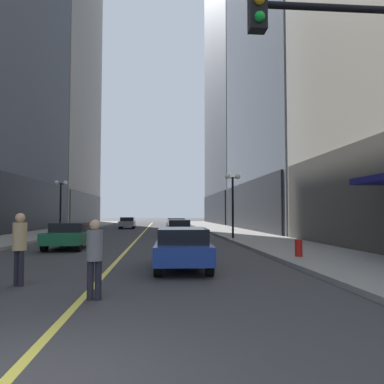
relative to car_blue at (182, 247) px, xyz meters
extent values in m
plane|color=#38383A|center=(-2.34, 26.57, -0.72)|extent=(200.00, 200.00, 0.00)
cube|color=gray|center=(-10.59, 26.57, -0.64)|extent=(4.50, 78.00, 0.15)
cube|color=gray|center=(5.91, 26.57, -0.64)|extent=(4.50, 78.00, 0.15)
cube|color=#E5D64C|center=(-2.34, 26.57, -0.71)|extent=(0.16, 70.00, 0.01)
cube|color=black|center=(-12.94, 26.07, 1.78)|extent=(0.50, 22.80, 5.00)
cube|color=#A8A399|center=(-19.52, 51.57, 22.51)|extent=(13.36, 26.00, 46.46)
cube|color=#3A3935|center=(-12.94, 51.57, 1.78)|extent=(0.50, 24.70, 5.00)
cube|color=#403C35|center=(8.26, 2.57, 1.78)|extent=(0.50, 20.90, 5.00)
cube|color=#212327|center=(8.26, 26.07, 1.78)|extent=(0.50, 22.80, 5.00)
cube|color=#4C515B|center=(15.28, 51.57, 27.78)|extent=(14.25, 26.00, 56.99)
cube|color=black|center=(8.26, 51.57, 1.78)|extent=(0.50, 24.70, 5.00)
cube|color=navy|center=(0.00, 0.06, -0.12)|extent=(1.84, 4.31, 0.55)
cube|color=black|center=(0.00, -0.15, 0.35)|extent=(1.58, 2.43, 0.50)
cylinder|color=black|center=(-0.69, 1.57, -0.40)|extent=(0.24, 0.65, 0.64)
cylinder|color=black|center=(0.78, 1.53, -0.40)|extent=(0.24, 0.65, 0.64)
cylinder|color=black|center=(-0.78, -1.41, -0.40)|extent=(0.24, 0.65, 0.64)
cylinder|color=black|center=(0.69, -1.45, -0.40)|extent=(0.24, 0.65, 0.64)
cube|color=#196038|center=(-5.27, 7.33, -0.12)|extent=(1.93, 4.15, 0.55)
cube|color=black|center=(-5.26, 7.54, 0.35)|extent=(1.66, 2.34, 0.50)
cylinder|color=black|center=(-4.52, 5.87, -0.40)|extent=(0.24, 0.65, 0.64)
cylinder|color=black|center=(-6.10, 5.92, -0.40)|extent=(0.24, 0.65, 0.64)
cylinder|color=black|center=(-4.44, 8.75, -0.40)|extent=(0.24, 0.65, 0.64)
cylinder|color=black|center=(-6.01, 8.79, -0.40)|extent=(0.24, 0.65, 0.64)
cube|color=#141E4C|center=(0.58, 15.86, -0.12)|extent=(1.77, 4.78, 0.55)
cube|color=black|center=(0.58, 15.63, 0.35)|extent=(1.54, 2.69, 0.50)
cylinder|color=black|center=(-0.17, 17.52, -0.40)|extent=(0.23, 0.64, 0.64)
cylinder|color=black|center=(1.29, 17.54, -0.40)|extent=(0.23, 0.64, 0.64)
cylinder|color=black|center=(-0.13, 14.19, -0.40)|extent=(0.23, 0.64, 0.64)
cylinder|color=black|center=(1.34, 14.21, -0.40)|extent=(0.23, 0.64, 0.64)
cube|color=#B21919|center=(0.72, 24.12, -0.12)|extent=(1.78, 4.22, 0.55)
cube|color=black|center=(0.72, 23.91, 0.35)|extent=(1.56, 2.37, 0.50)
cylinder|color=black|center=(-0.05, 25.59, -0.40)|extent=(0.22, 0.64, 0.64)
cylinder|color=black|center=(1.47, 25.60, -0.40)|extent=(0.22, 0.64, 0.64)
cylinder|color=black|center=(-0.03, 22.64, -0.40)|extent=(0.22, 0.64, 0.64)
cylinder|color=black|center=(1.49, 22.65, -0.40)|extent=(0.22, 0.64, 0.64)
cube|color=slate|center=(-4.65, 32.79, -0.12)|extent=(1.82, 4.57, 0.55)
cube|color=black|center=(-4.65, 33.02, 0.35)|extent=(1.57, 2.57, 0.50)
cylinder|color=black|center=(-3.87, 31.22, -0.40)|extent=(0.23, 0.64, 0.64)
cylinder|color=black|center=(-5.36, 31.19, -0.40)|extent=(0.23, 0.64, 0.64)
cylinder|color=black|center=(-3.93, 34.40, -0.40)|extent=(0.23, 0.64, 0.64)
cylinder|color=black|center=(-5.42, 34.37, -0.40)|extent=(0.23, 0.64, 0.64)
cylinder|color=black|center=(-2.15, -4.19, -0.31)|extent=(0.14, 0.14, 0.81)
cylinder|color=black|center=(-1.99, -4.18, -0.31)|extent=(0.14, 0.14, 0.81)
cylinder|color=slate|center=(-2.07, -4.19, 0.41)|extent=(0.36, 0.36, 0.64)
sphere|color=tan|center=(-2.07, -4.19, 0.84)|extent=(0.22, 0.22, 0.22)
cylinder|color=black|center=(-4.14, -2.54, -0.28)|extent=(0.14, 0.14, 0.88)
cylinder|color=black|center=(-4.27, -2.45, -0.28)|extent=(0.14, 0.14, 0.88)
cylinder|color=tan|center=(-4.20, -2.49, 0.50)|extent=(0.47, 0.47, 0.69)
sphere|color=tan|center=(-4.20, -2.49, 0.97)|extent=(0.24, 0.24, 0.24)
cylinder|color=black|center=(2.46, -6.41, 4.48)|extent=(3.20, 0.12, 0.12)
cube|color=black|center=(0.86, -6.41, 4.48)|extent=(0.28, 0.24, 0.90)
sphere|color=orange|center=(0.86, -6.55, 4.48)|extent=(0.17, 0.17, 0.17)
sphere|color=green|center=(0.86, -6.55, 4.20)|extent=(0.17, 0.17, 0.17)
cylinder|color=black|center=(-8.74, 18.87, 1.38)|extent=(0.14, 0.14, 4.20)
cylinder|color=black|center=(-8.74, 18.87, 3.43)|extent=(0.80, 0.06, 0.06)
sphere|color=white|center=(-9.09, 18.87, 3.53)|extent=(0.36, 0.36, 0.36)
sphere|color=white|center=(-8.39, 18.87, 3.53)|extent=(0.36, 0.36, 0.36)
cylinder|color=black|center=(4.06, 12.64, 1.38)|extent=(0.14, 0.14, 4.20)
cylinder|color=black|center=(4.06, 12.64, 3.43)|extent=(0.80, 0.06, 0.06)
sphere|color=white|center=(3.71, 12.64, 3.53)|extent=(0.36, 0.36, 0.36)
sphere|color=white|center=(4.41, 12.64, 3.53)|extent=(0.36, 0.36, 0.36)
cylinder|color=red|center=(4.56, 1.92, -0.32)|extent=(0.28, 0.28, 0.80)
camera|label=1|loc=(-0.69, -12.31, 1.08)|focal=35.54mm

